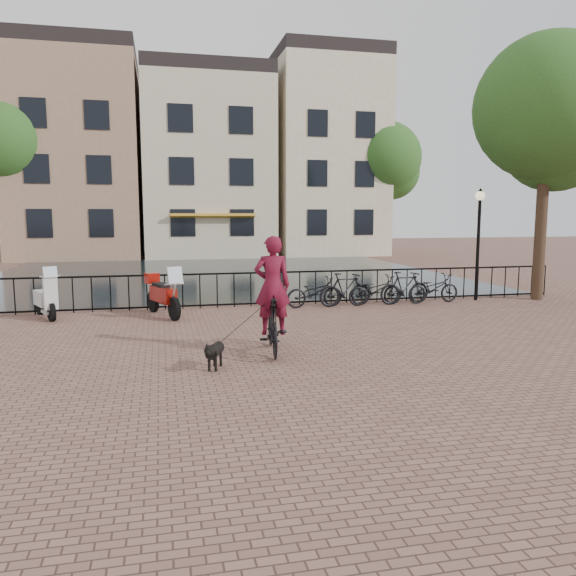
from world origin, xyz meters
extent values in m
plane|color=brown|center=(0.00, 0.00, 0.00)|extent=(100.00, 100.00, 0.00)
plane|color=black|center=(0.00, 17.30, 0.00)|extent=(20.00, 20.00, 0.00)
cube|color=black|center=(0.00, 8.00, 1.00)|extent=(20.00, 0.05, 0.05)
cube|color=black|center=(0.00, 8.00, 0.08)|extent=(20.00, 0.05, 0.05)
cube|color=#8B6651|center=(-7.50, 30.00, 6.00)|extent=(7.50, 9.00, 12.00)
cube|color=black|center=(-7.50, 30.00, 12.40)|extent=(7.50, 9.00, 0.80)
cube|color=#BCAE8E|center=(0.50, 30.00, 5.50)|extent=(8.00, 9.00, 11.00)
cube|color=black|center=(0.50, 30.00, 11.40)|extent=(8.00, 9.00, 0.80)
cube|color=#C28822|center=(0.50, 25.30, 2.60)|extent=(5.00, 0.60, 0.15)
cube|color=#BEAD8D|center=(8.50, 30.00, 6.25)|extent=(7.00, 9.00, 12.50)
cube|color=black|center=(8.50, 30.00, 12.90)|extent=(7.00, 9.00, 0.80)
cylinder|color=black|center=(-11.00, 27.00, 3.15)|extent=(0.36, 0.36, 6.30)
sphere|color=#28531B|center=(-11.00, 27.00, 6.75)|extent=(5.04, 5.04, 5.04)
cylinder|color=black|center=(9.20, 7.30, 2.80)|extent=(0.36, 0.36, 5.60)
sphere|color=#28531B|center=(9.20, 7.30, 6.00)|extent=(4.48, 4.48, 4.48)
cylinder|color=black|center=(12.00, 27.00, 2.97)|extent=(0.36, 0.36, 5.95)
sphere|color=#28531B|center=(12.00, 27.00, 6.38)|extent=(4.76, 4.76, 4.76)
cylinder|color=black|center=(7.20, 7.60, 1.60)|extent=(0.10, 0.10, 3.20)
sphere|color=beige|center=(7.20, 7.60, 3.30)|extent=(0.30, 0.30, 0.30)
imported|color=black|center=(-0.46, 2.34, 0.60)|extent=(0.79, 2.04, 1.19)
imported|color=maroon|center=(-0.46, 2.34, 1.55)|extent=(0.91, 0.66, 2.33)
imported|color=black|center=(1.80, 7.40, 0.45)|extent=(1.76, 0.75, 0.90)
imported|color=black|center=(2.75, 7.40, 0.50)|extent=(1.71, 0.66, 1.00)
imported|color=black|center=(3.70, 7.40, 0.45)|extent=(1.74, 0.67, 0.90)
imported|color=black|center=(4.65, 7.40, 0.50)|extent=(1.71, 0.66, 1.00)
imported|color=black|center=(5.60, 7.40, 0.45)|extent=(1.76, 0.73, 0.90)
camera|label=1|loc=(-2.58, -8.35, 2.75)|focal=35.00mm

